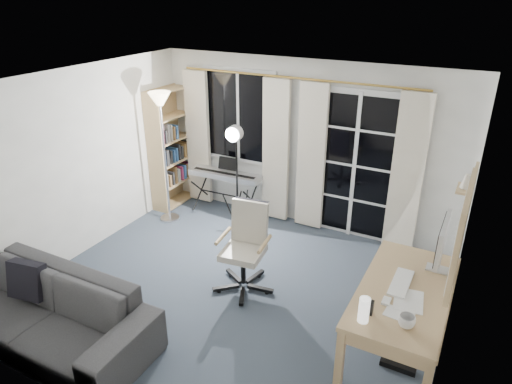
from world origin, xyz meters
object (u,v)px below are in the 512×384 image
mug (407,320)px  desk (404,298)px  studio_light (235,146)px  office_chair (247,238)px  bookshelf (171,150)px  monitor (442,241)px  torchiere_lamp (161,119)px  sofa (42,302)px  keyboard_piano (225,176)px

mug → desk: bearing=101.3°
studio_light → office_chair: bearing=-57.6°
bookshelf → monitor: bookshelf is taller
bookshelf → office_chair: 2.60m
torchiere_lamp → monitor: (3.88, -0.87, -0.44)m
monitor → sofa: bearing=-151.8°
mug → sofa: bearing=-165.5°
monitor → mug: bearing=-95.7°
studio_light → desk: bearing=-33.0°
monitor → desk: bearing=-113.4°
torchiere_lamp → sofa: 2.93m
desk → monitor: monitor is taller
studio_light → sofa: studio_light is taller
office_chair → mug: bearing=-32.8°
bookshelf → desk: size_ratio=1.23×
torchiere_lamp → studio_light: bearing=7.6°
mug → sofa: (-3.26, -0.84, -0.43)m
monitor → bookshelf: bearing=161.6°
keyboard_piano → sofa: size_ratio=0.50×
torchiere_lamp → desk: torchiere_lamp is taller
bookshelf → mug: 4.73m
sofa → keyboard_piano: bearing=87.3°
torchiere_lamp → studio_light: size_ratio=1.20×
bookshelf → studio_light: (1.41, -0.39, 0.41)m
bookshelf → sofa: size_ratio=0.81×
studio_light → desk: studio_light is taller
office_chair → sofa: (-1.31, -1.77, -0.16)m
torchiere_lamp → monitor: torchiere_lamp is taller
bookshelf → desk: 4.42m
keyboard_piano → mug: (3.14, -2.41, 0.26)m
keyboard_piano → torchiere_lamp: bearing=-140.7°
studio_light → mug: (2.69, -1.96, -0.41)m
bookshelf → torchiere_lamp: torchiere_lamp is taller
bookshelf → torchiere_lamp: (0.32, -0.54, 0.67)m
bookshelf → mug: size_ratio=14.00×
keyboard_piano → sofa: (-0.12, -3.25, -0.18)m
bookshelf → keyboard_piano: (0.97, 0.05, -0.26)m
office_chair → sofa: bearing=-133.7°
office_chair → mug: office_chair is taller
keyboard_piano → desk: keyboard_piano is taller
office_chair → studio_light: bearing=118.7°
mug → torchiere_lamp: bearing=154.4°
office_chair → keyboard_piano: bearing=121.7°
studio_light → office_chair: (0.75, -1.03, -0.69)m
keyboard_piano → office_chair: office_chair is taller
torchiere_lamp → mug: bearing=-25.6°
mug → sofa: mug is taller
bookshelf → office_chair: (2.16, -1.42, -0.28)m
keyboard_piano → mug: mug is taller
monitor → office_chair: bearing=-179.4°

